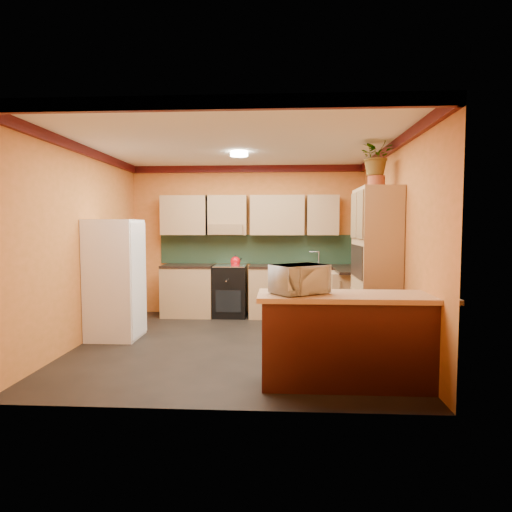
{
  "coord_description": "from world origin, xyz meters",
  "views": [
    {
      "loc": [
        0.6,
        -5.71,
        1.61
      ],
      "look_at": [
        0.26,
        0.45,
        1.18
      ],
      "focal_mm": 30.0,
      "sensor_mm": 36.0,
      "label": 1
    }
  ],
  "objects": [
    {
      "name": "fridge",
      "position": [
        -1.75,
        0.22,
        0.85
      ],
      "size": [
        0.68,
        0.66,
        1.7
      ],
      "primitive_type": "cube",
      "color": "white",
      "rests_on": "ground"
    },
    {
      "name": "sink",
      "position": [
        1.12,
        1.8,
        0.94
      ],
      "size": [
        0.48,
        0.4,
        0.03
      ],
      "primitive_type": "cube",
      "color": "silver",
      "rests_on": "countertop_back"
    },
    {
      "name": "base_cabinets_back",
      "position": [
        0.34,
        1.8,
        0.44
      ],
      "size": [
        3.65,
        0.6,
        0.88
      ],
      "primitive_type": "cube",
      "color": "tan",
      "rests_on": "ground"
    },
    {
      "name": "base_cabinets_right",
      "position": [
        1.8,
        1.08,
        0.44
      ],
      "size": [
        0.6,
        0.8,
        0.88
      ],
      "primitive_type": "cube",
      "color": "tan",
      "rests_on": "ground"
    },
    {
      "name": "bar_top",
      "position": [
        1.33,
        -1.43,
        0.91
      ],
      "size": [
        1.9,
        0.65,
        0.05
      ],
      "primitive_type": "cube",
      "color": "tan",
      "rests_on": "breakfast_bar"
    },
    {
      "name": "pantry",
      "position": [
        1.85,
        -0.08,
        1.05
      ],
      "size": [
        0.48,
        0.9,
        2.1
      ],
      "primitive_type": "cube",
      "color": "tan",
      "rests_on": "ground"
    },
    {
      "name": "room_shell",
      "position": [
        0.02,
        0.28,
        2.09
      ],
      "size": [
        4.24,
        4.24,
        2.72
      ],
      "color": "black",
      "rests_on": "ground"
    },
    {
      "name": "countertop_right",
      "position": [
        1.8,
        1.08,
        0.9
      ],
      "size": [
        0.62,
        0.8,
        0.04
      ],
      "primitive_type": "cube",
      "color": "black",
      "rests_on": "base_cabinets_right"
    },
    {
      "name": "fern_pot",
      "position": [
        1.85,
        -0.03,
        2.18
      ],
      "size": [
        0.22,
        0.22,
        0.16
      ],
      "primitive_type": "cylinder",
      "color": "#974124",
      "rests_on": "pantry"
    },
    {
      "name": "fern",
      "position": [
        1.85,
        -0.03,
        2.51
      ],
      "size": [
        0.52,
        0.47,
        0.5
      ],
      "primitive_type": "imported",
      "rotation": [
        0.0,
        0.0,
        0.19
      ],
      "color": "tan",
      "rests_on": "fern_pot"
    },
    {
      "name": "countertop_back",
      "position": [
        0.34,
        1.8,
        0.9
      ],
      "size": [
        3.65,
        0.62,
        0.04
      ],
      "primitive_type": "cube",
      "color": "black",
      "rests_on": "base_cabinets_back"
    },
    {
      "name": "breakfast_bar",
      "position": [
        1.33,
        -1.43,
        0.44
      ],
      "size": [
        1.8,
        0.55,
        0.88
      ],
      "primitive_type": "cube",
      "color": "#451210",
      "rests_on": "ground"
    },
    {
      "name": "microwave",
      "position": [
        0.8,
        -1.43,
        1.08
      ],
      "size": [
        0.64,
        0.6,
        0.29
      ],
      "primitive_type": "imported",
      "rotation": [
        0.0,
        0.0,
        0.63
      ],
      "color": "white",
      "rests_on": "bar_top"
    },
    {
      "name": "stove",
      "position": [
        -0.28,
        1.8,
        0.46
      ],
      "size": [
        0.58,
        0.58,
        0.91
      ],
      "primitive_type": "cube",
      "color": "black",
      "rests_on": "ground"
    },
    {
      "name": "kettle",
      "position": [
        -0.18,
        1.75,
        1.0
      ],
      "size": [
        0.19,
        0.19,
        0.18
      ],
      "primitive_type": null,
      "rotation": [
        0.0,
        0.0,
        0.12
      ],
      "color": "red",
      "rests_on": "stove"
    }
  ]
}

